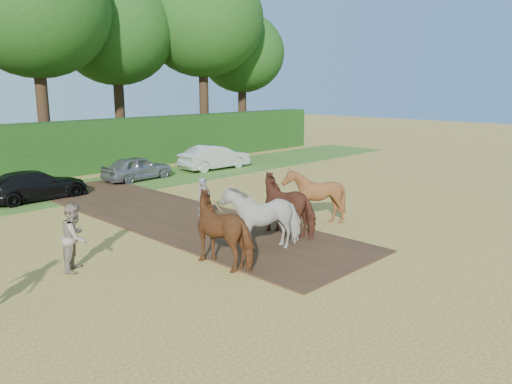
# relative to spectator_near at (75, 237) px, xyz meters

# --- Properties ---
(ground) EXTENTS (120.00, 120.00, 0.00)m
(ground) POSITION_rel_spectator_near_xyz_m (3.76, -4.06, -0.94)
(ground) COLOR gold
(ground) RESTS_ON ground
(earth_strip) EXTENTS (4.50, 17.00, 0.05)m
(earth_strip) POSITION_rel_spectator_near_xyz_m (5.26, 2.94, -0.91)
(earth_strip) COLOR #472D1C
(earth_strip) RESTS_ON ground
(grass_verge) EXTENTS (50.00, 5.00, 0.03)m
(grass_verge) POSITION_rel_spectator_near_xyz_m (3.76, 9.94, -0.92)
(grass_verge) COLOR #38601E
(grass_verge) RESTS_ON ground
(hedgerow) EXTENTS (46.00, 1.60, 3.00)m
(hedgerow) POSITION_rel_spectator_near_xyz_m (3.76, 14.44, 0.56)
(hedgerow) COLOR #14380F
(hedgerow) RESTS_ON ground
(spectator_near) EXTENTS (1.14, 1.15, 1.87)m
(spectator_near) POSITION_rel_spectator_near_xyz_m (0.00, 0.00, 0.00)
(spectator_near) COLOR tan
(spectator_near) RESTS_ON ground
(plough_team) EXTENTS (6.74, 5.20, 2.04)m
(plough_team) POSITION_rel_spectator_near_xyz_m (5.81, -2.06, 0.08)
(plough_team) COLOR brown
(plough_team) RESTS_ON ground
(parked_cars) EXTENTS (29.88, 2.70, 1.47)m
(parked_cars) POSITION_rel_spectator_near_xyz_m (1.72, 9.86, -0.25)
(parked_cars) COLOR #A5A7AB
(parked_cars) RESTS_ON ground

